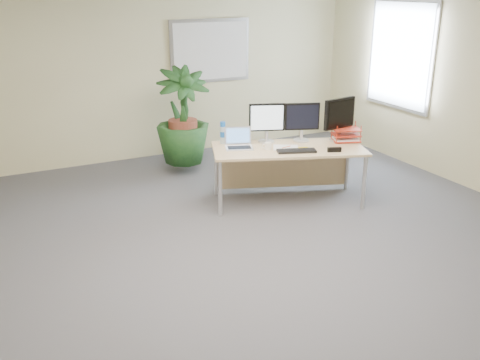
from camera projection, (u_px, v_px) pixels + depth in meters
name	position (u px, v px, depth m)	size (l,w,h in m)	color
floor	(265.00, 277.00, 4.86)	(8.00, 8.00, 0.00)	#4A4A4F
back_wall	(134.00, 69.00, 7.77)	(7.00, 0.04, 2.70)	beige
whiteboard	(210.00, 51.00, 8.17)	(1.30, 0.04, 0.95)	#A1A1A5
window	(400.00, 55.00, 7.70)	(0.04, 1.30, 1.55)	#A1A1A5
desk	(287.00, 157.00, 6.48)	(1.94, 1.32, 0.69)	#D7B97F
floor_plant	(183.00, 120.00, 7.35)	(0.84, 0.84, 1.50)	#153A18
monitor_left	(267.00, 120.00, 6.45)	(0.42, 0.20, 0.48)	silver
monitor_right	(302.00, 120.00, 6.51)	(0.41, 0.19, 0.47)	silver
monitor_dark	(339.00, 117.00, 6.51)	(0.48, 0.22, 0.53)	silver
laptop	(239.00, 142.00, 6.33)	(0.39, 0.37, 0.23)	silver
keyboard	(297.00, 151.00, 6.17)	(0.45, 0.15, 0.02)	black
coffee_mug	(268.00, 146.00, 6.24)	(0.11, 0.08, 0.09)	white
spiral_notebook	(286.00, 148.00, 6.31)	(0.29, 0.22, 0.01)	silver
orange_pen	(286.00, 147.00, 6.30)	(0.01, 0.01, 0.13)	#D94818
yellow_highlighter	(303.00, 147.00, 6.31)	(0.02, 0.02, 0.12)	yellow
water_bottle	(223.00, 133.00, 6.46)	(0.07, 0.07, 0.27)	silver
letter_tray	(346.00, 136.00, 6.57)	(0.39, 0.34, 0.15)	#AA2714
stapler	(334.00, 150.00, 6.16)	(0.16, 0.04, 0.05)	black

